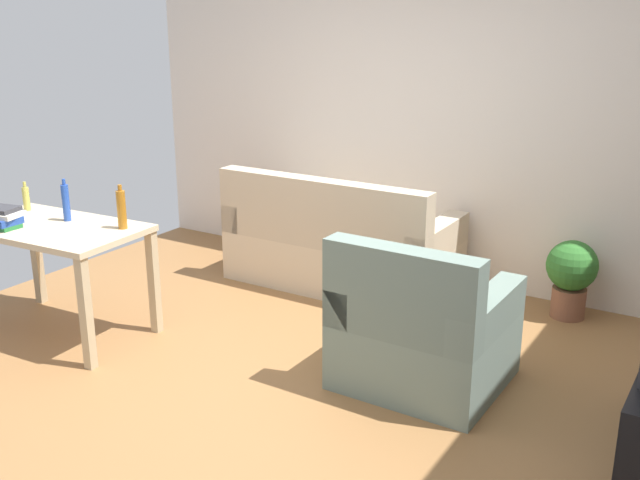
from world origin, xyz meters
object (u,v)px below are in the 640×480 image
bottle_squat (26,198)px  bottle_blue (66,202)px  book_stack (1,218)px  desk (54,241)px  couch (339,248)px  armchair (421,334)px  bottle_amber (122,209)px  potted_plant (571,273)px

bottle_squat → bottle_blue: bottle_blue is taller
bottle_squat → book_stack: (0.22, -0.36, -0.02)m
desk → bottle_blue: (-0.01, 0.13, 0.24)m
couch → desk: size_ratio=1.43×
armchair → bottle_blue: bearing=11.8°
armchair → bottle_amber: 2.07m
couch → armchair: 1.70m
bottle_blue → bottle_amber: 0.46m
potted_plant → bottle_amber: 3.13m
desk → bottle_amber: size_ratio=4.26×
armchair → bottle_amber: size_ratio=3.16×
desk → potted_plant: bearing=32.5°
bottle_blue → bottle_amber: size_ratio=0.99×
armchair → bottle_blue: (-2.40, -0.47, 0.57)m
desk → bottle_blue: 0.27m
bottle_amber → book_stack: bottle_amber is taller
book_stack → bottle_squat: bearing=121.2°
potted_plant → bottle_squat: bearing=-150.2°
potted_plant → bottle_squat: (-3.35, -1.92, 0.52)m
armchair → bottle_amber: bottle_amber is taller
couch → bottle_blue: size_ratio=6.19×
bottle_squat → potted_plant: bearing=29.8°
couch → bottle_amber: bottle_amber is taller
bottle_blue → desk: bearing=-86.3°
couch → bottle_squat: bearing=44.8°
couch → armchair: size_ratio=1.93×
couch → bottle_blue: 2.09m
couch → bottle_blue: bottle_blue is taller
couch → book_stack: couch is taller
armchair → bottle_blue: 2.51m
desk → armchair: bearing=10.8°
potted_plant → book_stack: size_ratio=2.03×
bottle_squat → book_stack: size_ratio=0.74×
potted_plant → bottle_blue: bearing=-146.0°
potted_plant → bottle_blue: size_ratio=1.98×
bottle_squat → bottle_blue: 0.46m
bottle_amber → bottle_squat: bearing=-178.1°
desk → book_stack: 0.36m
desk → bottle_amber: 0.54m
potted_plant → bottle_blue: (-2.89, -1.95, 0.56)m
potted_plant → book_stack: book_stack is taller
bottle_amber → book_stack: bearing=-150.4°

